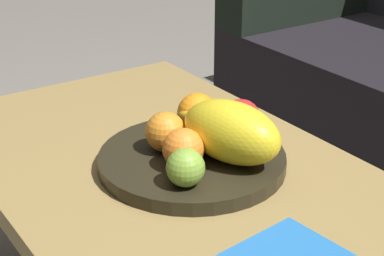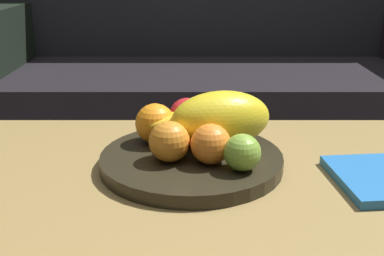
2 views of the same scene
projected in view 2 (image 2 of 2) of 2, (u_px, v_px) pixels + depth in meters
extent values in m
cube|color=olive|center=(211.00, 184.00, 0.87)|extent=(1.11, 0.60, 0.04)
cube|color=black|center=(209.00, 118.00, 1.88)|extent=(1.70, 0.70, 0.40)
cylinder|color=black|center=(192.00, 160.00, 0.89)|extent=(0.33, 0.33, 0.03)
ellipsoid|color=yellow|center=(221.00, 119.00, 0.90)|extent=(0.21, 0.15, 0.11)
sphere|color=orange|center=(209.00, 144.00, 0.83)|extent=(0.07, 0.07, 0.07)
sphere|color=orange|center=(170.00, 141.00, 0.84)|extent=(0.07, 0.07, 0.07)
sphere|color=orange|center=(156.00, 123.00, 0.92)|extent=(0.08, 0.08, 0.08)
sphere|color=red|center=(187.00, 116.00, 0.98)|extent=(0.07, 0.07, 0.07)
sphere|color=#81AE3B|center=(243.00, 152.00, 0.80)|extent=(0.06, 0.06, 0.06)
ellipsoid|color=yellow|center=(187.00, 133.00, 0.93)|extent=(0.10, 0.15, 0.03)
ellipsoid|color=yellow|center=(184.00, 136.00, 0.92)|extent=(0.15, 0.05, 0.03)
ellipsoid|color=yellow|center=(191.00, 122.00, 0.92)|extent=(0.15, 0.08, 0.03)
ellipsoid|color=yellow|center=(188.00, 123.00, 0.91)|extent=(0.15, 0.08, 0.03)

